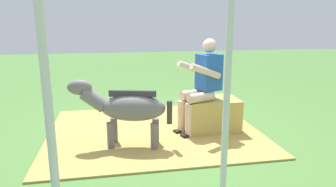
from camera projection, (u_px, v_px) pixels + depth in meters
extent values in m
plane|color=#4C7A38|center=(162.00, 133.00, 4.53)|extent=(24.00, 24.00, 0.00)
cube|color=tan|center=(154.00, 131.00, 4.58)|extent=(3.06, 2.53, 0.02)
cube|color=tan|center=(211.00, 115.00, 4.57)|extent=(0.79, 0.55, 0.50)
cylinder|color=beige|center=(201.00, 97.00, 4.31)|extent=(0.42, 0.26, 0.14)
cylinder|color=beige|center=(189.00, 121.00, 4.29)|extent=(0.11, 0.11, 0.50)
cube|color=black|center=(189.00, 136.00, 4.34)|extent=(0.24, 0.17, 0.06)
cylinder|color=beige|center=(193.00, 94.00, 4.48)|extent=(0.42, 0.26, 0.14)
cylinder|color=beige|center=(181.00, 117.00, 4.46)|extent=(0.11, 0.11, 0.50)
cube|color=black|center=(181.00, 131.00, 4.51)|extent=(0.24, 0.17, 0.06)
cube|color=#2659B2|center=(209.00, 72.00, 4.41)|extent=(0.37, 0.36, 0.52)
cylinder|color=beige|center=(205.00, 71.00, 4.18)|extent=(0.50, 0.25, 0.26)
cylinder|color=beige|center=(192.00, 68.00, 4.45)|extent=(0.50, 0.25, 0.26)
sphere|color=beige|center=(210.00, 46.00, 4.33)|extent=(0.20, 0.20, 0.20)
ellipsoid|color=slate|center=(133.00, 108.00, 3.91)|extent=(0.89, 0.52, 0.34)
cylinder|color=slate|center=(111.00, 136.00, 3.91)|extent=(0.09, 0.09, 0.36)
cylinder|color=slate|center=(114.00, 131.00, 4.10)|extent=(0.09, 0.09, 0.36)
cylinder|color=slate|center=(154.00, 137.00, 3.87)|extent=(0.09, 0.09, 0.36)
cylinder|color=slate|center=(156.00, 132.00, 4.07)|extent=(0.09, 0.09, 0.36)
cylinder|color=slate|center=(94.00, 100.00, 3.91)|extent=(0.40, 0.26, 0.33)
ellipsoid|color=slate|center=(80.00, 87.00, 3.89)|extent=(0.35, 0.23, 0.20)
cube|color=#3A3838|center=(132.00, 94.00, 3.86)|extent=(0.60, 0.21, 0.08)
cylinder|color=#3A3838|center=(169.00, 112.00, 3.89)|extent=(0.07, 0.07, 0.30)
cylinder|color=#197233|center=(231.00, 114.00, 5.06)|extent=(0.07, 0.07, 0.21)
cone|color=#197233|center=(232.00, 107.00, 5.03)|extent=(0.06, 0.06, 0.06)
cylinder|color=silver|center=(228.00, 65.00, 2.55)|extent=(0.06, 0.06, 2.52)
cylinder|color=silver|center=(46.00, 79.00, 1.93)|extent=(0.06, 0.06, 2.52)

